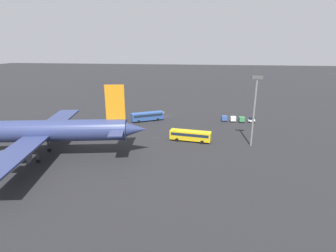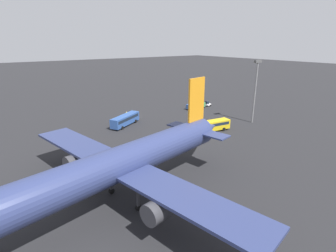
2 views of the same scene
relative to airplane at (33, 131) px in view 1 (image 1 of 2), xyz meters
The scene contains 10 objects.
ground_plane 52.14m from the airplane, 120.54° to the right, with size 600.00×600.00×0.00m, color #232326.
airplane is the anchor object (origin of this frame).
shuttle_bus_near 41.90m from the airplane, 119.09° to the right, with size 11.65×8.15×3.19m.
shuttle_bus_far 41.27m from the airplane, 155.52° to the right, with size 12.15×4.33×3.07m.
baggage_tug 70.64m from the airplane, 145.60° to the right, with size 2.43×1.67×2.10m.
worker_person 51.78m from the airplane, 119.07° to the right, with size 0.38×0.38×1.74m.
cargo_cart_green 67.42m from the airplane, 144.42° to the right, with size 2.23×1.96×2.06m.
cargo_cart_white 65.04m from the airplane, 142.70° to the right, with size 2.23×1.96×2.06m.
cargo_cart_blue 62.88m from the airplane, 140.68° to the right, with size 2.23×1.96×2.06m.
light_pole 56.68m from the airplane, 163.92° to the right, with size 2.80×0.70×19.26m.
Camera 1 is at (-14.68, 99.81, 26.70)m, focal length 28.00 mm.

